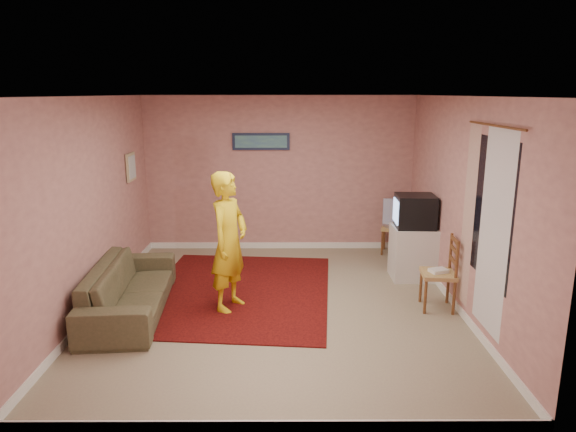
{
  "coord_description": "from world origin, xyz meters",
  "views": [
    {
      "loc": [
        0.12,
        -6.07,
        2.64
      ],
      "look_at": [
        0.14,
        0.6,
        1.03
      ],
      "focal_mm": 32.0,
      "sensor_mm": 36.0,
      "label": 1
    }
  ],
  "objects_px": {
    "sofa": "(130,288)",
    "crt_tv": "(415,211)",
    "person": "(229,242)",
    "chair_a": "(395,221)",
    "chair_b": "(439,265)",
    "tv_cabinet": "(413,253)"
  },
  "relations": [
    {
      "from": "sofa",
      "to": "crt_tv",
      "type": "bearing_deg",
      "value": -76.84
    },
    {
      "from": "crt_tv",
      "to": "person",
      "type": "relative_size",
      "value": 0.33
    },
    {
      "from": "crt_tv",
      "to": "chair_a",
      "type": "bearing_deg",
      "value": 93.56
    },
    {
      "from": "crt_tv",
      "to": "sofa",
      "type": "relative_size",
      "value": 0.27
    },
    {
      "from": "crt_tv",
      "to": "chair_a",
      "type": "height_order",
      "value": "crt_tv"
    },
    {
      "from": "crt_tv",
      "to": "chair_a",
      "type": "relative_size",
      "value": 1.13
    },
    {
      "from": "chair_a",
      "to": "chair_b",
      "type": "height_order",
      "value": "chair_b"
    },
    {
      "from": "crt_tv",
      "to": "chair_b",
      "type": "relative_size",
      "value": 1.12
    },
    {
      "from": "chair_a",
      "to": "person",
      "type": "bearing_deg",
      "value": -121.14
    },
    {
      "from": "chair_a",
      "to": "tv_cabinet",
      "type": "bearing_deg",
      "value": -71.86
    },
    {
      "from": "tv_cabinet",
      "to": "chair_a",
      "type": "bearing_deg",
      "value": 91.19
    },
    {
      "from": "tv_cabinet",
      "to": "sofa",
      "type": "xyz_separation_m",
      "value": [
        -3.75,
        -1.19,
        -0.08
      ]
    },
    {
      "from": "crt_tv",
      "to": "chair_b",
      "type": "height_order",
      "value": "crt_tv"
    },
    {
      "from": "chair_b",
      "to": "chair_a",
      "type": "bearing_deg",
      "value": -172.39
    },
    {
      "from": "tv_cabinet",
      "to": "person",
      "type": "distance_m",
      "value": 2.79
    },
    {
      "from": "tv_cabinet",
      "to": "sofa",
      "type": "distance_m",
      "value": 3.94
    },
    {
      "from": "chair_a",
      "to": "sofa",
      "type": "relative_size",
      "value": 0.24
    },
    {
      "from": "tv_cabinet",
      "to": "crt_tv",
      "type": "bearing_deg",
      "value": 177.36
    },
    {
      "from": "chair_a",
      "to": "chair_b",
      "type": "distance_m",
      "value": 2.28
    },
    {
      "from": "chair_b",
      "to": "person",
      "type": "xyz_separation_m",
      "value": [
        -2.58,
        0.02,
        0.3
      ]
    },
    {
      "from": "chair_b",
      "to": "sofa",
      "type": "relative_size",
      "value": 0.24
    },
    {
      "from": "person",
      "to": "chair_b",
      "type": "bearing_deg",
      "value": -66.54
    }
  ]
}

